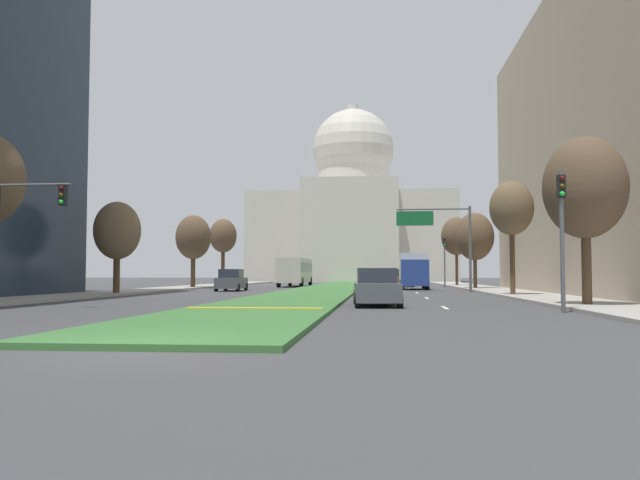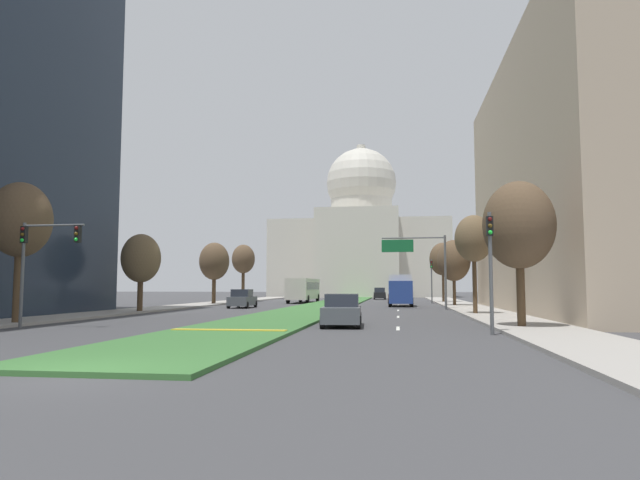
# 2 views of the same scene
# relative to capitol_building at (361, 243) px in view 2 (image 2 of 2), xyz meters

# --- Properties ---
(ground_plane) EXTENTS (260.00, 260.00, 0.00)m
(ground_plane) POSITION_rel_capitol_building_xyz_m (0.00, -49.08, -10.70)
(ground_plane) COLOR #3D3D3F
(grass_median) EXTENTS (5.62, 89.78, 0.14)m
(grass_median) POSITION_rel_capitol_building_xyz_m (0.00, -54.06, -10.63)
(grass_median) COLOR #386B33
(grass_median) RESTS_ON ground_plane
(median_curb_nose) EXTENTS (5.06, 0.50, 0.04)m
(median_curb_nose) POSITION_rel_capitol_building_xyz_m (0.00, -87.28, -10.54)
(median_curb_nose) COLOR gold
(median_curb_nose) RESTS_ON grass_median
(lane_dashes_right) EXTENTS (0.16, 59.05, 0.01)m
(lane_dashes_right) POSITION_rel_capitol_building_xyz_m (7.24, -49.65, -10.69)
(lane_dashes_right) COLOR silver
(lane_dashes_right) RESTS_ON ground_plane
(sidewalk_left) EXTENTS (4.00, 89.78, 0.15)m
(sidewalk_left) POSITION_rel_capitol_building_xyz_m (-13.67, -59.05, -10.62)
(sidewalk_left) COLOR #9E9991
(sidewalk_left) RESTS_ON ground_plane
(sidewalk_right) EXTENTS (4.00, 89.78, 0.15)m
(sidewalk_right) POSITION_rel_capitol_building_xyz_m (13.67, -59.05, -10.62)
(sidewalk_right) COLOR #9E9991
(sidewalk_right) RESTS_ON ground_plane
(midrise_block_right) EXTENTS (15.77, 34.69, 19.99)m
(midrise_block_right) POSITION_rel_capitol_building_xyz_m (23.55, -66.84, -0.70)
(midrise_block_right) COLOR tan
(midrise_block_right) RESTS_ON ground_plane
(capitol_building) EXTENTS (33.83, 26.82, 30.84)m
(capitol_building) POSITION_rel_capitol_building_xyz_m (0.00, 0.00, 0.00)
(capitol_building) COLOR beige
(capitol_building) RESTS_ON ground_plane
(traffic_light_near_left) EXTENTS (3.34, 0.35, 5.20)m
(traffic_light_near_left) POSITION_rel_capitol_building_xyz_m (-10.32, -85.56, -6.90)
(traffic_light_near_left) COLOR #515456
(traffic_light_near_left) RESTS_ON ground_plane
(traffic_light_near_right) EXTENTS (0.28, 0.35, 5.20)m
(traffic_light_near_right) POSITION_rel_capitol_building_xyz_m (11.17, -86.42, -7.38)
(traffic_light_near_right) COLOR #515456
(traffic_light_near_right) RESTS_ON ground_plane
(traffic_light_far_right) EXTENTS (0.28, 0.35, 5.20)m
(traffic_light_far_right) POSITION_rel_capitol_building_xyz_m (11.17, -44.08, -7.38)
(traffic_light_far_right) COLOR #515456
(traffic_light_far_right) RESTS_ON ground_plane
(overhead_guide_sign) EXTENTS (5.63, 0.20, 6.50)m
(overhead_guide_sign) POSITION_rel_capitol_building_xyz_m (9.26, -61.25, -6.05)
(overhead_guide_sign) COLOR #515456
(overhead_guide_sign) RESTS_ON ground_plane
(street_tree_left_near) EXTENTS (3.22, 3.22, 7.61)m
(street_tree_left_near) POSITION_rel_capitol_building_xyz_m (-12.72, -83.78, -5.16)
(street_tree_left_near) COLOR #4C3823
(street_tree_left_near) RESTS_ON ground_plane
(street_tree_right_near) EXTENTS (3.41, 3.41, 7.14)m
(street_tree_right_near) POSITION_rel_capitol_building_xyz_m (13.10, -82.90, -5.72)
(street_tree_right_near) COLOR #4C3823
(street_tree_right_near) RESTS_ON ground_plane
(street_tree_left_mid) EXTENTS (3.01, 3.01, 6.09)m
(street_tree_left_mid) POSITION_rel_capitol_building_xyz_m (-12.46, -70.20, -6.54)
(street_tree_left_mid) COLOR #4C3823
(street_tree_left_mid) RESTS_ON ground_plane
(street_tree_right_mid) EXTENTS (2.66, 2.66, 7.08)m
(street_tree_right_mid) POSITION_rel_capitol_building_xyz_m (12.61, -70.43, -5.33)
(street_tree_right_mid) COLOR #4C3823
(street_tree_right_mid) RESTS_ON ground_plane
(street_tree_left_far) EXTENTS (3.29, 3.29, 6.83)m
(street_tree_left_far) POSITION_rel_capitol_building_xyz_m (-12.78, -52.04, -5.96)
(street_tree_left_far) COLOR #4C3823
(street_tree_left_far) RESTS_ON ground_plane
(street_tree_right_far) EXTENTS (3.33, 3.33, 6.71)m
(street_tree_right_far) POSITION_rel_capitol_building_xyz_m (12.85, -53.38, -6.09)
(street_tree_right_far) COLOR #4C3823
(street_tree_right_far) RESTS_ON ground_plane
(street_tree_left_distant) EXTENTS (3.03, 3.03, 7.51)m
(street_tree_left_distant) POSITION_rel_capitol_building_xyz_m (-12.95, -39.93, -5.15)
(street_tree_left_distant) COLOR #4C3823
(street_tree_left_distant) RESTS_ON ground_plane
(street_tree_right_distant) EXTENTS (3.24, 3.24, 7.40)m
(street_tree_right_distant) POSITION_rel_capitol_building_xyz_m (12.73, -40.99, -5.34)
(street_tree_right_distant) COLOR #4C3823
(street_tree_right_distant) RESTS_ON ground_plane
(sedan_lead_stopped) EXTENTS (2.18, 4.55, 1.65)m
(sedan_lead_stopped) POSITION_rel_capitol_building_xyz_m (4.40, -82.23, -9.92)
(sedan_lead_stopped) COLOR #4C5156
(sedan_lead_stopped) RESTS_ON ground_plane
(sedan_midblock) EXTENTS (2.02, 4.36, 1.75)m
(sedan_midblock) POSITION_rel_capitol_building_xyz_m (-7.29, -59.87, -9.88)
(sedan_midblock) COLOR #4C5156
(sedan_midblock) RESTS_ON ground_plane
(sedan_distant) EXTENTS (2.12, 4.25, 1.84)m
(sedan_distant) POSITION_rel_capitol_building_xyz_m (7.09, -43.12, -9.84)
(sedan_distant) COLOR brown
(sedan_distant) RESTS_ON ground_plane
(sedan_far_horizon) EXTENTS (2.15, 4.21, 1.69)m
(sedan_far_horizon) POSITION_rel_capitol_building_xyz_m (7.41, -34.06, -9.90)
(sedan_far_horizon) COLOR maroon
(sedan_far_horizon) RESTS_ON ground_plane
(sedan_very_far) EXTENTS (2.07, 4.76, 1.81)m
(sedan_very_far) POSITION_rel_capitol_building_xyz_m (4.37, -24.23, -9.86)
(sedan_very_far) COLOR black
(sedan_very_far) RESTS_ON ground_plane
(box_truck_delivery) EXTENTS (2.40, 6.40, 3.20)m
(box_truck_delivery) POSITION_rel_capitol_building_xyz_m (7.49, -53.40, -9.02)
(box_truck_delivery) COLOR navy
(box_truck_delivery) RESTS_ON ground_plane
(city_bus) EXTENTS (2.62, 11.00, 2.95)m
(city_bus) POSITION_rel_capitol_building_xyz_m (-4.41, -42.80, -8.93)
(city_bus) COLOR beige
(city_bus) RESTS_ON ground_plane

